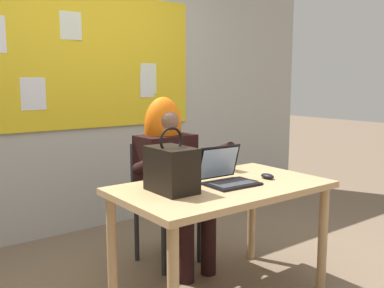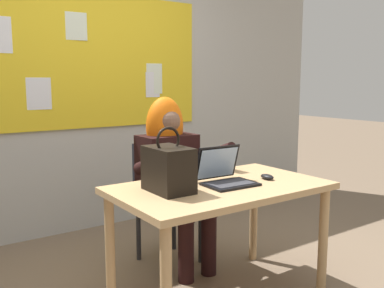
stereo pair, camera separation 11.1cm
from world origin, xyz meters
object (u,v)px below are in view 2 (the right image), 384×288
at_px(laptop, 225,176).
at_px(chair_at_desk, 163,194).
at_px(computer_mouse, 267,177).
at_px(handbag, 168,169).
at_px(person_costumed, 172,167).
at_px(desk_main, 220,200).

bearing_deg(laptop, chair_at_desk, 93.09).
relative_size(computer_mouse, handbag, 0.28).
distance_m(laptop, computer_mouse, 0.31).
xyz_separation_m(computer_mouse, handbag, (-0.69, 0.11, 0.12)).
xyz_separation_m(person_costumed, computer_mouse, (0.30, -0.68, 0.02)).
bearing_deg(desk_main, chair_at_desk, 87.36).
height_order(person_costumed, handbag, person_costumed).
bearing_deg(laptop, person_costumed, 92.52).
bearing_deg(person_costumed, laptop, -1.43).
xyz_separation_m(chair_at_desk, computer_mouse, (0.31, -0.81, 0.25)).
distance_m(chair_at_desk, computer_mouse, 0.90).
relative_size(person_costumed, laptop, 3.87).
relative_size(person_costumed, computer_mouse, 12.10).
distance_m(laptop, handbag, 0.40).
bearing_deg(person_costumed, desk_main, -5.47).
bearing_deg(computer_mouse, handbag, 172.38).
height_order(chair_at_desk, person_costumed, person_costumed).
relative_size(desk_main, laptop, 4.04).
bearing_deg(handbag, desk_main, -7.47).
distance_m(person_costumed, computer_mouse, 0.74).
distance_m(desk_main, computer_mouse, 0.36).
bearing_deg(desk_main, computer_mouse, -9.97).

